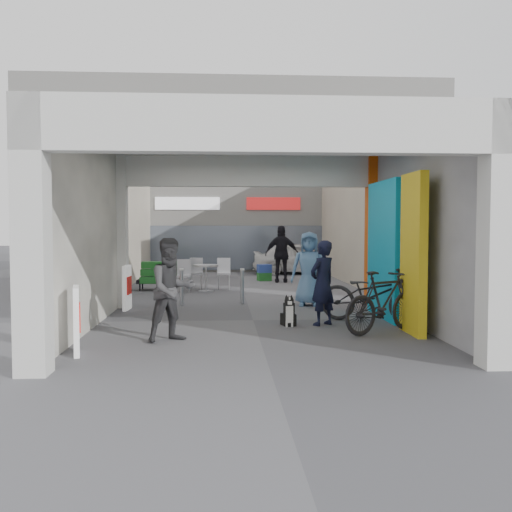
{
  "coord_description": "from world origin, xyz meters",
  "views": [
    {
      "loc": [
        -0.63,
        -11.28,
        1.88
      ],
      "look_at": [
        0.12,
        1.0,
        1.23
      ],
      "focal_mm": 40.0,
      "sensor_mm": 36.0,
      "label": 1
    }
  ],
  "objects": [
    {
      "name": "bollard_center",
      "position": [
        -0.13,
        2.39,
        0.42
      ],
      "size": [
        0.09,
        0.09,
        0.84
      ],
      "primitive_type": "cylinder",
      "color": "#989AA0",
      "rests_on": "ground"
    },
    {
      "name": "bicycle_rear",
      "position": [
        2.23,
        -1.49,
        0.55
      ],
      "size": [
        1.85,
        1.36,
        1.1
      ],
      "primitive_type": "imported",
      "rotation": [
        0.0,
        0.0,
        2.09
      ],
      "color": "black",
      "rests_on": "ground"
    },
    {
      "name": "man_crates",
      "position": [
        1.38,
        7.59,
        0.95
      ],
      "size": [
        1.16,
        0.58,
        1.9
      ],
      "primitive_type": "imported",
      "rotation": [
        0.0,
        0.0,
        3.04
      ],
      "color": "black",
      "rests_on": "ground"
    },
    {
      "name": "advert_board_near",
      "position": [
        -2.75,
        -2.88,
        0.51
      ],
      "size": [
        0.21,
        0.55,
        1.0
      ],
      "rotation": [
        0.0,
        0.0,
        0.24
      ],
      "color": "white",
      "rests_on": "ground"
    },
    {
      "name": "bollard_left",
      "position": [
        -1.58,
        2.27,
        0.43
      ],
      "size": [
        0.09,
        0.09,
        0.85
      ],
      "primitive_type": "cylinder",
      "color": "#989AA0",
      "rests_on": "ground"
    },
    {
      "name": "man_elderly",
      "position": [
        1.44,
        2.04,
        0.87
      ],
      "size": [
        0.94,
        0.7,
        1.75
      ],
      "primitive_type": "imported",
      "rotation": [
        0.0,
        0.0,
        -0.19
      ],
      "color": "#5B83B1",
      "rests_on": "ground"
    },
    {
      "name": "ground",
      "position": [
        0.0,
        0.0,
        0.0
      ],
      "size": [
        90.0,
        90.0,
        0.0
      ],
      "primitive_type": "plane",
      "color": "#545358",
      "rests_on": "ground"
    },
    {
      "name": "bicycle_front",
      "position": [
        2.3,
        -0.39,
        0.55
      ],
      "size": [
        2.17,
        1.67,
        1.09
      ],
      "primitive_type": "imported",
      "rotation": [
        0.0,
        0.0,
        1.05
      ],
      "color": "black",
      "rests_on": "ground"
    },
    {
      "name": "advert_board_far",
      "position": [
        -2.75,
        1.6,
        0.51
      ],
      "size": [
        0.14,
        0.55,
        1.0
      ],
      "rotation": [
        0.0,
        0.0,
        -0.08
      ],
      "color": "white",
      "rests_on": "ground"
    },
    {
      "name": "cafe_set",
      "position": [
        -1.2,
        5.43,
        0.33
      ],
      "size": [
        1.53,
        1.24,
        0.93
      ],
      "rotation": [
        0.0,
        0.0,
        -0.11
      ],
      "color": "#ADAEB3",
      "rests_on": "ground"
    },
    {
      "name": "bollard_right",
      "position": [
        1.59,
        2.25,
        0.47
      ],
      "size": [
        0.09,
        0.09,
        0.94
      ],
      "primitive_type": "cylinder",
      "color": "#989AA0",
      "rests_on": "ground"
    },
    {
      "name": "man_with_dog",
      "position": [
        1.28,
        -0.64,
        0.81
      ],
      "size": [
        0.7,
        0.66,
        1.61
      ],
      "primitive_type": "imported",
      "rotation": [
        0.0,
        0.0,
        3.79
      ],
      "color": "black",
      "rests_on": "ground"
    },
    {
      "name": "crate_stack",
      "position": [
        0.84,
        8.25,
        0.28
      ],
      "size": [
        0.51,
        0.43,
        0.56
      ],
      "rotation": [
        0.0,
        0.0,
        0.19
      ],
      "color": "#1B5E21",
      "rests_on": "ground"
    },
    {
      "name": "man_back_turned",
      "position": [
        -1.44,
        -1.97,
        0.84
      ],
      "size": [
        1.03,
        0.96,
        1.69
      ],
      "primitive_type": "imported",
      "rotation": [
        0.0,
        0.0,
        0.52
      ],
      "color": "#373639",
      "rests_on": "ground"
    },
    {
      "name": "far_building",
      "position": [
        -0.0,
        13.99,
        3.99
      ],
      "size": [
        18.0,
        4.08,
        8.0
      ],
      "color": "silver",
      "rests_on": "ground"
    },
    {
      "name": "border_collie",
      "position": [
        0.63,
        -0.7,
        0.24
      ],
      "size": [
        0.22,
        0.43,
        0.6
      ],
      "rotation": [
        0.0,
        0.0,
        0.25
      ],
      "color": "black",
      "rests_on": "ground"
    },
    {
      "name": "plaza_bldg_left",
      "position": [
        -4.5,
        7.5,
        2.5
      ],
      "size": [
        2.0,
        9.0,
        5.0
      ],
      "primitive_type": "cube",
      "color": "#BBB29B",
      "rests_on": "ground"
    },
    {
      "name": "produce_stand",
      "position": [
        -2.47,
        5.59,
        0.33
      ],
      "size": [
        1.25,
        0.68,
        0.82
      ],
      "rotation": [
        0.0,
        0.0,
        0.3
      ],
      "color": "black",
      "rests_on": "ground"
    },
    {
      "name": "white_van",
      "position": [
        2.45,
        10.97,
        0.63
      ],
      "size": [
        3.8,
        1.77,
        1.26
      ],
      "primitive_type": "imported",
      "rotation": [
        0.0,
        0.0,
        1.49
      ],
      "color": "silver",
      "rests_on": "ground"
    },
    {
      "name": "arcade_canopy",
      "position": [
        0.54,
        -0.82,
        2.3
      ],
      "size": [
        6.4,
        6.45,
        6.4
      ],
      "color": "silver",
      "rests_on": "ground"
    },
    {
      "name": "plaza_bldg_right",
      "position": [
        4.5,
        7.5,
        2.5
      ],
      "size": [
        2.0,
        9.0,
        5.0
      ],
      "primitive_type": "cube",
      "color": "#BBB29B",
      "rests_on": "ground"
    }
  ]
}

